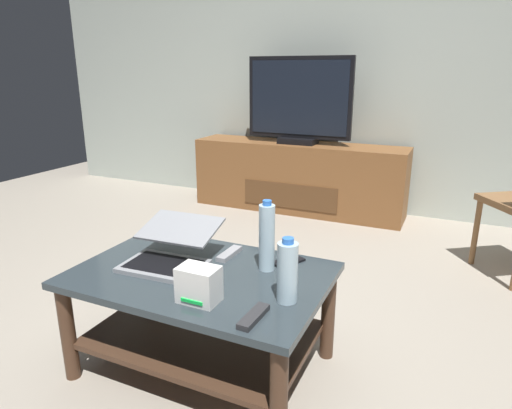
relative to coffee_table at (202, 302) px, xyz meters
name	(u,v)px	position (x,y,z in m)	size (l,w,h in m)	color
ground_plane	(235,338)	(0.03, 0.24, -0.31)	(7.68, 7.68, 0.00)	#9E9384
back_wall	(361,49)	(0.03, 2.61, 1.09)	(6.40, 0.12, 2.80)	#A8B2A8
coffee_table	(202,302)	(0.00, 0.00, 0.00)	(1.01, 0.67, 0.44)	#2D383D
media_cabinet	(298,177)	(-0.39, 2.29, 0.00)	(1.88, 0.42, 0.61)	brown
television	(299,102)	(-0.39, 2.27, 0.66)	(0.92, 0.20, 0.73)	black
laptop	(171,250)	(-0.16, 0.03, 0.19)	(0.35, 0.39, 0.16)	gray
router_box	(199,284)	(0.12, -0.20, 0.20)	(0.14, 0.10, 0.13)	white
water_bottle_near	(287,272)	(0.40, -0.07, 0.25)	(0.07, 0.07, 0.24)	silver
water_bottle_far	(267,237)	(0.23, 0.14, 0.28)	(0.07, 0.07, 0.29)	silver
cell_phone	(288,261)	(0.29, 0.24, 0.14)	(0.07, 0.14, 0.01)	black
tv_remote	(254,316)	(0.34, -0.23, 0.15)	(0.04, 0.16, 0.02)	#2D2D30
soundbar_remote	(229,253)	(0.03, 0.19, 0.15)	(0.04, 0.16, 0.02)	#99999E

